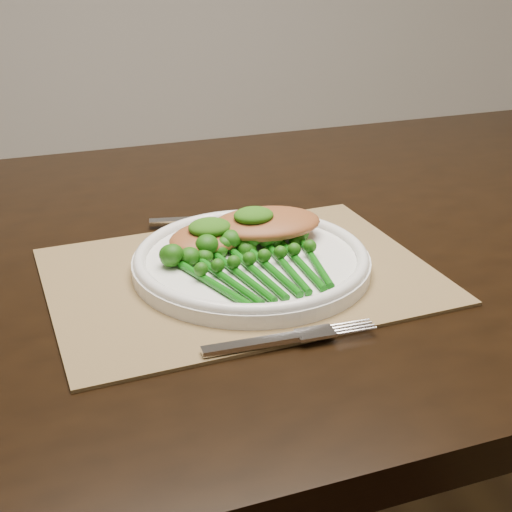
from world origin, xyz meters
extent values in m
cube|color=black|center=(0.05, -0.03, 0.73)|extent=(1.69, 1.07, 0.04)
cube|color=olive|center=(-0.02, -0.15, 0.75)|extent=(0.46, 0.37, 0.00)
cylinder|color=white|center=(-0.01, -0.14, 0.76)|extent=(0.27, 0.27, 0.02)
torus|color=white|center=(-0.01, -0.14, 0.77)|extent=(0.27, 0.27, 0.01)
cube|color=silver|center=(-0.07, 0.02, 0.76)|extent=(0.08, 0.02, 0.01)
cube|color=silver|center=(0.02, 0.01, 0.76)|extent=(0.12, 0.03, 0.00)
cube|color=silver|center=(-0.05, -0.30, 0.76)|extent=(0.10, 0.02, 0.01)
ellipsoid|color=#9E5A2E|center=(-0.04, -0.10, 0.78)|extent=(0.14, 0.12, 0.02)
ellipsoid|color=#9E5A2E|center=(0.02, -0.09, 0.79)|extent=(0.14, 0.10, 0.03)
ellipsoid|color=#1A4B0A|center=(-0.05, -0.10, 0.80)|extent=(0.05, 0.04, 0.02)
ellipsoid|color=#1A4B0A|center=(0.00, -0.10, 0.80)|extent=(0.05, 0.04, 0.02)
camera|label=1|loc=(-0.18, -0.86, 1.11)|focal=50.00mm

